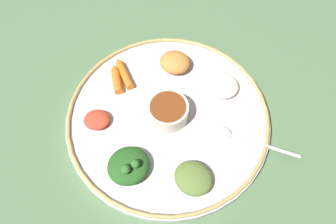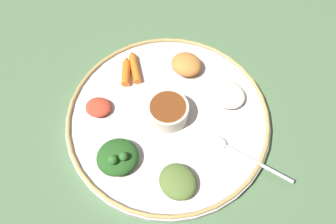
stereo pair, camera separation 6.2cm
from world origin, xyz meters
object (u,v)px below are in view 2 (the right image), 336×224
at_px(greens_pile, 118,157).
at_px(carrot_outer, 126,71).
at_px(center_bowl, 168,111).
at_px(carrot_near_spoon, 135,67).
at_px(spoon, 237,152).

bearing_deg(greens_pile, carrot_outer, -81.51).
bearing_deg(center_bowl, carrot_near_spoon, -49.09).
relative_size(center_bowl, greens_pile, 0.78).
distance_m(spoon, greens_pile, 0.22).
relative_size(greens_pile, carrot_near_spoon, 1.22).
bearing_deg(carrot_near_spoon, carrot_outer, 43.20).
bearing_deg(center_bowl, greens_pile, 54.91).
distance_m(spoon, carrot_near_spoon, 0.28).
height_order(greens_pile, carrot_outer, greens_pile).
distance_m(center_bowl, greens_pile, 0.13).
height_order(center_bowl, carrot_near_spoon, center_bowl).
relative_size(greens_pile, carrot_outer, 1.38).
xyz_separation_m(center_bowl, greens_pile, (0.08, 0.11, -0.00)).
distance_m(spoon, carrot_outer, 0.29).
bearing_deg(carrot_near_spoon, spoon, 144.91).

